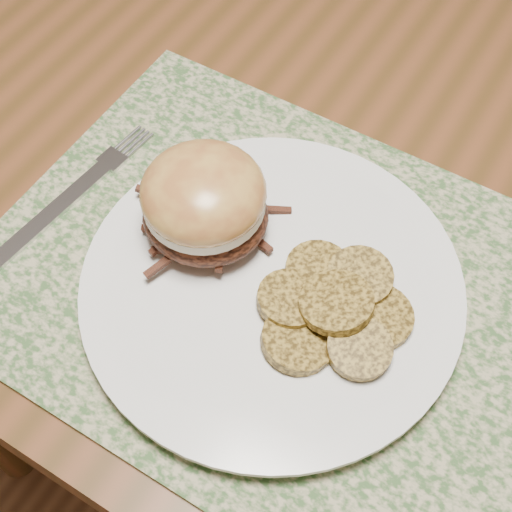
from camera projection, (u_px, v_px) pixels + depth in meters
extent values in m
plane|color=#58331E|center=(486.00, 474.00, 1.20)|extent=(3.50, 3.50, 0.00)
cylinder|color=brown|center=(256.00, 30.00, 1.28)|extent=(0.06, 0.06, 0.71)
cube|color=#3C5D30|center=(288.00, 289.00, 0.53)|extent=(0.45, 0.33, 0.00)
cylinder|color=white|center=(272.00, 287.00, 0.52)|extent=(0.26, 0.26, 0.02)
ellipsoid|color=black|center=(205.00, 215.00, 0.52)|extent=(0.11, 0.10, 0.04)
cylinder|color=beige|center=(204.00, 200.00, 0.50)|extent=(0.10, 0.10, 0.01)
ellipsoid|color=#BB873D|center=(203.00, 192.00, 0.50)|extent=(0.10, 0.10, 0.05)
cylinder|color=olive|center=(318.00, 270.00, 0.51)|extent=(0.06, 0.06, 0.01)
cylinder|color=olive|center=(360.00, 277.00, 0.50)|extent=(0.06, 0.06, 0.01)
cylinder|color=olive|center=(376.00, 316.00, 0.49)|extent=(0.07, 0.07, 0.01)
cylinder|color=olive|center=(290.00, 299.00, 0.49)|extent=(0.07, 0.07, 0.01)
cylinder|color=olive|center=(336.00, 303.00, 0.48)|extent=(0.07, 0.07, 0.02)
cylinder|color=olive|center=(360.00, 348.00, 0.47)|extent=(0.06, 0.06, 0.01)
cylinder|color=olive|center=(298.00, 340.00, 0.48)|extent=(0.07, 0.07, 0.02)
cube|color=silver|center=(51.00, 214.00, 0.56)|extent=(0.03, 0.12, 0.00)
cube|color=silver|center=(113.00, 160.00, 0.59)|extent=(0.02, 0.02, 0.00)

